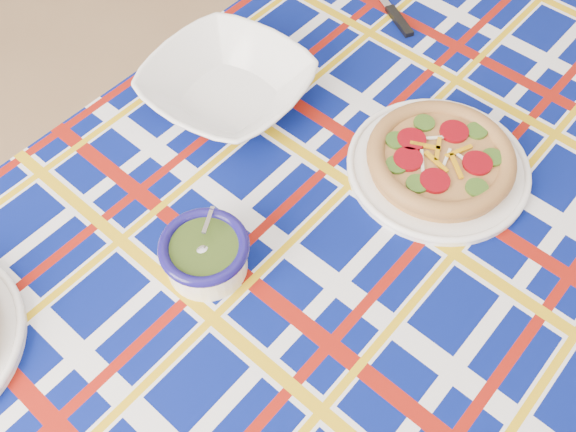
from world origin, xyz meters
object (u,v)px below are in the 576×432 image
main_focaccia_plate (441,158)px  pesto_bowl (205,253)px  dining_table (341,257)px  serving_bowl (227,86)px

main_focaccia_plate → pesto_bowl: bearing=175.8°
dining_table → main_focaccia_plate: main_focaccia_plate is taller
dining_table → main_focaccia_plate: 0.23m
dining_table → main_focaccia_plate: bearing=-11.5°
pesto_bowl → serving_bowl: size_ratio=0.47×
pesto_bowl → serving_bowl: pesto_bowl is taller
pesto_bowl → serving_bowl: bearing=57.0°
main_focaccia_plate → serving_bowl: (-0.23, 0.33, 0.00)m
dining_table → pesto_bowl: pesto_bowl is taller
pesto_bowl → main_focaccia_plate: bearing=-4.2°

